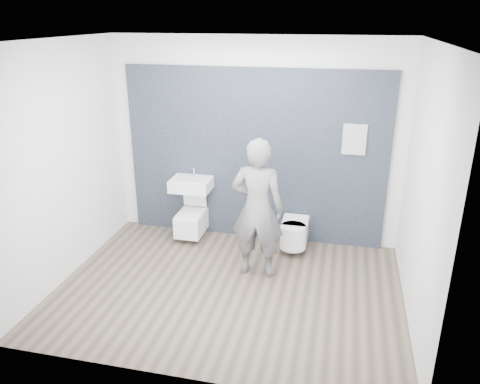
% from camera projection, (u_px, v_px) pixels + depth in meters
% --- Properties ---
extents(ground, '(4.00, 4.00, 0.00)m').
position_uv_depth(ground, '(229.00, 288.00, 5.53)').
color(ground, brown).
rests_on(ground, ground).
extents(room_shell, '(4.00, 4.00, 4.00)m').
position_uv_depth(room_shell, '(227.00, 146.00, 4.91)').
color(room_shell, silver).
rests_on(room_shell, ground).
extents(tile_wall, '(3.60, 0.06, 2.40)m').
position_uv_depth(tile_wall, '(253.00, 235.00, 6.87)').
color(tile_wall, black).
rests_on(tile_wall, ground).
extents(washbasin, '(0.55, 0.41, 0.42)m').
position_uv_depth(washbasin, '(191.00, 184.00, 6.54)').
color(washbasin, white).
rests_on(washbasin, ground).
extents(toilet_square, '(0.36, 0.52, 0.70)m').
position_uv_depth(toilet_square, '(191.00, 221.00, 6.69)').
color(toilet_square, white).
rests_on(toilet_square, ground).
extents(toilet_rounded, '(0.35, 0.60, 0.33)m').
position_uv_depth(toilet_rounded, '(294.00, 233.00, 6.34)').
color(toilet_rounded, white).
rests_on(toilet_rounded, ground).
extents(info_placard, '(0.30, 0.03, 0.40)m').
position_uv_depth(info_placard, '(345.00, 246.00, 6.55)').
color(info_placard, white).
rests_on(info_placard, ground).
extents(visitor, '(0.64, 0.43, 1.74)m').
position_uv_depth(visitor, '(257.00, 209.00, 5.57)').
color(visitor, slate).
rests_on(visitor, ground).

